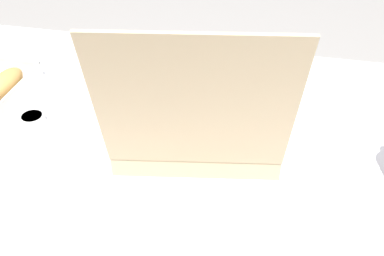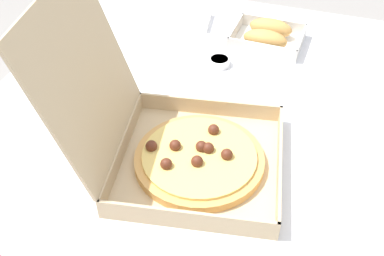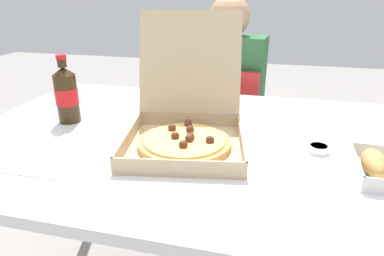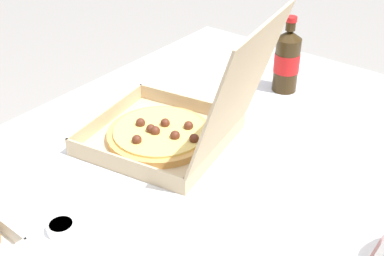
{
  "view_description": "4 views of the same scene",
  "coord_description": "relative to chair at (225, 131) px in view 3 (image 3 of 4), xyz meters",
  "views": [
    {
      "loc": [
        -0.17,
        0.69,
        1.37
      ],
      "look_at": [
        -0.01,
        -0.06,
        0.78
      ],
      "focal_mm": 42.66,
      "sensor_mm": 36.0,
      "label": 1
    },
    {
      "loc": [
        -0.65,
        -0.29,
        1.44
      ],
      "look_at": [
        0.03,
        -0.06,
        0.8
      ],
      "focal_mm": 43.94,
      "sensor_mm": 36.0,
      "label": 2
    },
    {
      "loc": [
        0.2,
        -0.9,
        1.16
      ],
      "look_at": [
        0.0,
        -0.08,
        0.81
      ],
      "focal_mm": 31.0,
      "sensor_mm": 36.0,
      "label": 3
    },
    {
      "loc": [
        0.76,
        0.61,
        1.44
      ],
      "look_at": [
        -0.04,
        -0.01,
        0.81
      ],
      "focal_mm": 46.72,
      "sensor_mm": 36.0,
      "label": 4
    }
  ],
  "objects": [
    {
      "name": "dining_table",
      "position": [
        0.01,
        -0.71,
        0.2
      ],
      "size": [
        1.46,
        0.94,
        0.75
      ],
      "color": "white",
      "rests_on": "ground_plane"
    },
    {
      "name": "chair",
      "position": [
        0.0,
        0.0,
        0.0
      ],
      "size": [
        0.44,
        0.44,
        0.83
      ],
      "color": "red",
      "rests_on": "ground_plane"
    },
    {
      "name": "diner_person",
      "position": [
        0.01,
        0.06,
        0.21
      ],
      "size": [
        0.38,
        0.43,
        1.15
      ],
      "color": "#333847",
      "rests_on": "ground_plane"
    },
    {
      "name": "pizza_box_open",
      "position": [
        -0.01,
        -0.76,
        0.33
      ],
      "size": [
        0.39,
        0.47,
        0.36
      ],
      "color": "tan",
      "rests_on": "dining_table"
    },
    {
      "name": "cola_bottle",
      "position": [
        -0.44,
        -0.69,
        0.37
      ],
      "size": [
        0.07,
        0.07,
        0.22
      ],
      "color": "#33230F",
      "rests_on": "dining_table"
    },
    {
      "name": "paper_menu",
      "position": [
        -0.35,
        -0.96,
        0.28
      ],
      "size": [
        0.21,
        0.15,
        0.0
      ],
      "primitive_type": "cube",
      "rotation": [
        0.0,
        0.0,
        0.01
      ],
      "color": "white",
      "rests_on": "dining_table"
    },
    {
      "name": "napkin_pile",
      "position": [
        0.55,
        -0.59,
        0.29
      ],
      "size": [
        0.13,
        0.13,
        0.02
      ],
      "primitive_type": "cube",
      "rotation": [
        0.0,
        0.0,
        0.16
      ],
      "color": "white",
      "rests_on": "dining_table"
    },
    {
      "name": "dipping_sauce_cup",
      "position": [
        0.36,
        -0.74,
        0.29
      ],
      "size": [
        0.06,
        0.06,
        0.02
      ],
      "color": "white",
      "rests_on": "dining_table"
    }
  ]
}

